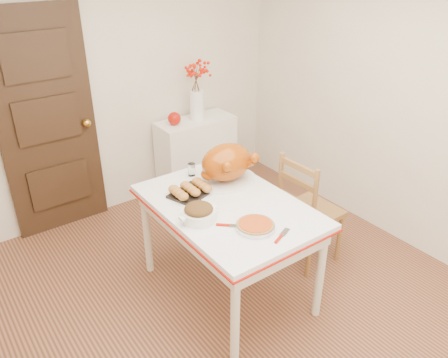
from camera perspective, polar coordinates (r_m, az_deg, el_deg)
floor at (r=3.59m, az=2.49°, el=-15.96°), size 3.50×4.00×0.00m
wall_back at (r=4.50m, az=-13.40°, el=11.19°), size 3.50×0.00×2.50m
wall_right at (r=4.13m, az=22.54°, el=8.33°), size 0.00×4.00×2.50m
door_back at (r=4.34m, az=-21.40°, el=6.30°), size 0.85×0.06×2.06m
sideboard at (r=4.93m, az=-3.50°, el=2.96°), size 0.83×0.37×0.83m
kitchen_table at (r=3.48m, az=0.49°, el=-8.87°), size 0.92×1.35×0.81m
chair_oak at (r=3.86m, az=10.89°, el=-3.71°), size 0.45×0.45×1.00m
berry_vase at (r=4.68m, az=-3.50°, el=11.24°), size 0.33×0.33×0.64m
apple at (r=4.62m, az=-6.30°, el=7.61°), size 0.13×0.13×0.13m
turkey_platter at (r=3.48m, az=0.34°, el=1.88°), size 0.54×0.46×0.31m
pumpkin_pie at (r=2.98m, az=4.00°, el=-5.83°), size 0.27×0.27×0.05m
stuffing_dish at (r=3.05m, az=-3.21°, el=-4.26°), size 0.33×0.27×0.11m
rolls_tray at (r=3.36m, az=-4.29°, el=-1.38°), size 0.35×0.32×0.08m
pie_server at (r=2.93m, az=7.32°, el=-7.08°), size 0.20×0.12×0.01m
carving_knife at (r=3.00m, az=1.34°, el=-5.92°), size 0.23×0.21×0.01m
drinking_glass at (r=3.63m, az=-4.13°, el=1.21°), size 0.06×0.06×0.10m
shaker_pair at (r=3.81m, az=-0.11°, el=2.64°), size 0.10×0.04×0.10m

